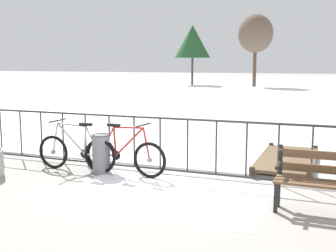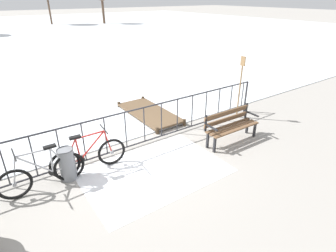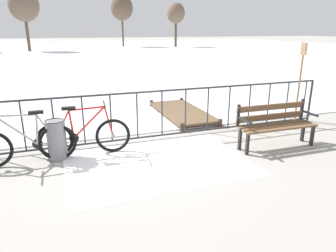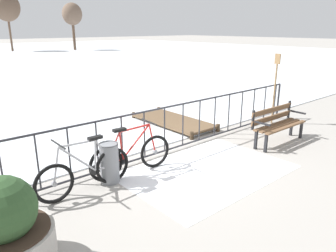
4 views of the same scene
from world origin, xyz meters
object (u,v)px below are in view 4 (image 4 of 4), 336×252
at_px(bicycle_near_railing, 85,172).
at_px(trash_bin, 109,163).
at_px(oar_upright, 275,84).
at_px(bicycle_second, 132,156).
at_px(planter_with_shrub, 6,232).
at_px(park_bench, 277,122).

xyz_separation_m(bicycle_near_railing, trash_bin, (0.51, 0.07, 0.00)).
xyz_separation_m(bicycle_near_railing, oar_upright, (6.00, 0.24, 0.77)).
xyz_separation_m(bicycle_near_railing, bicycle_second, (0.99, 0.09, 0.00)).
bearing_deg(planter_with_shrub, park_bench, 3.19).
bearing_deg(bicycle_near_railing, oar_upright, 2.26).
xyz_separation_m(park_bench, trash_bin, (-4.12, 0.80, -0.14)).
bearing_deg(bicycle_near_railing, bicycle_second, 4.92).
distance_m(bicycle_second, trash_bin, 0.48).
distance_m(park_bench, trash_bin, 4.20).
bearing_deg(trash_bin, oar_upright, 1.72).
distance_m(bicycle_near_railing, trash_bin, 0.51).
relative_size(bicycle_second, planter_with_shrub, 1.50).
relative_size(park_bench, trash_bin, 2.19).
bearing_deg(oar_upright, bicycle_second, -178.26).
distance_m(planter_with_shrub, trash_bin, 2.31).
distance_m(park_bench, planter_with_shrub, 6.14).
bearing_deg(park_bench, oar_upright, 34.94).
height_order(planter_with_shrub, oar_upright, oar_upright).
relative_size(bicycle_near_railing, oar_upright, 0.86).
bearing_deg(bicycle_near_railing, trash_bin, 8.10).
relative_size(bicycle_near_railing, bicycle_second, 1.00).
bearing_deg(bicycle_second, trash_bin, -178.44).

